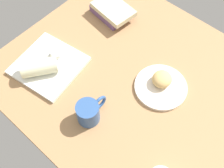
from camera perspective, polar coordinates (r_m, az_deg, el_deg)
The scene contains 8 objects.
dining_table at distance 112.86cm, azimuth 5.47°, elevation 0.11°, with size 110.00×90.00×4.00cm, color #9E754C.
round_plate at distance 110.05cm, azimuth 10.06°, elevation -0.62°, with size 20.77×20.77×1.40cm, color silver.
scone_pastry at distance 108.35cm, azimuth 10.33°, elevation 1.02°, with size 7.99×7.59×4.86cm, color tan.
square_plate at distance 116.80cm, azimuth -12.96°, elevation 3.79°, with size 25.08×25.08×1.60cm, color white.
sauce_cup at distance 117.20cm, azimuth -11.38°, elevation 6.27°, with size 5.00×5.00×2.34cm.
breakfast_wrap at distance 112.08cm, azimuth -14.85°, elevation 3.38°, with size 6.56×6.56×14.08cm, color beige.
book_stack at distance 131.34cm, azimuth 0.13°, elevation 15.04°, with size 20.96×16.12×5.92cm.
second_mug at distance 99.45cm, azimuth -4.84°, elevation -5.80°, with size 8.40×13.13×8.83cm.
Camera 1 is at (-30.46, 50.42, 98.26)cm, focal length 44.09 mm.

